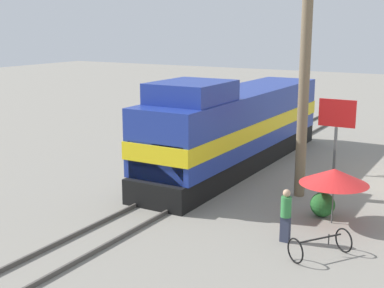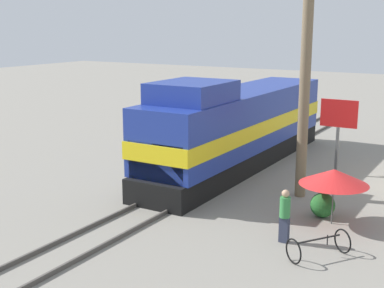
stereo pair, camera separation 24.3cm
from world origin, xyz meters
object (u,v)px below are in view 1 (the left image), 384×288
(utility_pole, at_px, (305,65))
(person_bystander, at_px, (286,213))
(locomotive, at_px, (235,127))
(billboard_sign, at_px, (337,119))
(vendor_umbrella, at_px, (334,176))
(bicycle, at_px, (320,245))

(utility_pole, height_order, person_bystander, utility_pole)
(locomotive, xyz_separation_m, person_bystander, (5.40, -7.44, -1.03))
(locomotive, relative_size, utility_pole, 1.45)
(locomotive, xyz_separation_m, billboard_sign, (4.52, 1.33, 0.60))
(locomotive, distance_m, vendor_umbrella, 8.02)
(vendor_umbrella, bearing_deg, billboard_sign, 105.00)
(locomotive, bearing_deg, vendor_umbrella, -38.97)
(vendor_umbrella, bearing_deg, utility_pole, 129.92)
(utility_pole, xyz_separation_m, billboard_sign, (0.32, 3.96, -2.68))
(locomotive, distance_m, person_bystander, 9.25)
(person_bystander, height_order, bicycle, person_bystander)
(billboard_sign, distance_m, bicycle, 9.88)
(locomotive, xyz_separation_m, vendor_umbrella, (6.23, -5.04, -0.28))
(bicycle, bearing_deg, locomotive, -15.66)
(billboard_sign, height_order, bicycle, billboard_sign)
(vendor_umbrella, relative_size, bicycle, 1.22)
(utility_pole, relative_size, person_bystander, 5.95)
(utility_pole, distance_m, person_bystander, 6.58)
(bicycle, bearing_deg, utility_pole, -30.66)
(locomotive, distance_m, bicycle, 10.60)
(utility_pole, distance_m, vendor_umbrella, 4.76)
(vendor_umbrella, bearing_deg, bicycle, -80.72)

